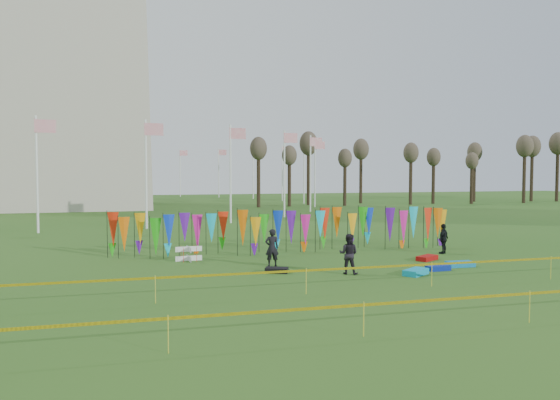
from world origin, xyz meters
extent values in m
plane|color=#265217|center=(0.00, 0.00, 0.00)|extent=(160.00, 160.00, 0.00)
cylinder|color=white|center=(14.00, 48.00, 4.00)|extent=(0.16, 0.16, 8.00)
plane|color=#B3132A|center=(14.60, 48.00, 7.30)|extent=(1.40, 0.00, 1.40)
cylinder|color=white|center=(13.05, 55.25, 4.00)|extent=(0.16, 0.16, 8.00)
plane|color=#B3132A|center=(13.65, 55.25, 7.30)|extent=(1.40, 0.00, 1.40)
cylinder|color=white|center=(10.25, 62.00, 4.00)|extent=(0.16, 0.16, 8.00)
plane|color=#B3132A|center=(10.85, 62.00, 7.30)|extent=(1.40, 0.00, 1.40)
cylinder|color=white|center=(5.80, 67.80, 4.00)|extent=(0.16, 0.16, 8.00)
plane|color=#B3132A|center=(6.40, 67.80, 7.30)|extent=(1.40, 0.00, 1.40)
cylinder|color=white|center=(0.00, 72.25, 4.00)|extent=(0.16, 0.16, 8.00)
plane|color=#B3132A|center=(0.60, 72.25, 7.30)|extent=(1.40, 0.00, 1.40)
cylinder|color=white|center=(-6.75, 75.05, 4.00)|extent=(0.16, 0.16, 8.00)
plane|color=#B3132A|center=(-6.15, 75.05, 7.30)|extent=(1.40, 0.00, 1.40)
cylinder|color=white|center=(-14.00, 76.00, 4.00)|extent=(0.16, 0.16, 8.00)
plane|color=#B3132A|center=(-13.40, 76.00, 7.30)|extent=(1.40, 0.00, 1.40)
cylinder|color=white|center=(-21.25, 75.05, 4.00)|extent=(0.16, 0.16, 8.00)
plane|color=#B3132A|center=(-20.65, 75.05, 7.30)|extent=(1.40, 0.00, 1.40)
plane|color=#B3132A|center=(-27.40, 72.25, 7.30)|extent=(1.40, 0.00, 1.40)
cylinder|color=white|center=(-14.00, 20.00, 4.00)|extent=(0.16, 0.16, 8.00)
plane|color=#B3132A|center=(-13.40, 20.00, 7.30)|extent=(1.40, 0.00, 1.40)
cylinder|color=white|center=(-6.75, 20.95, 4.00)|extent=(0.16, 0.16, 8.00)
plane|color=#B3132A|center=(-6.15, 20.95, 7.30)|extent=(1.40, 0.00, 1.40)
cylinder|color=white|center=(0.00, 23.75, 4.00)|extent=(0.16, 0.16, 8.00)
plane|color=#B3132A|center=(0.60, 23.75, 7.30)|extent=(1.40, 0.00, 1.40)
cylinder|color=white|center=(5.80, 28.20, 4.00)|extent=(0.16, 0.16, 8.00)
plane|color=#B3132A|center=(6.40, 28.20, 7.30)|extent=(1.40, 0.00, 1.40)
cylinder|color=white|center=(10.25, 34.00, 4.00)|extent=(0.16, 0.16, 8.00)
plane|color=#B3132A|center=(10.85, 34.00, 7.30)|extent=(1.40, 0.00, 1.40)
cylinder|color=white|center=(13.05, 40.75, 4.00)|extent=(0.16, 0.16, 8.00)
plane|color=#B3132A|center=(13.65, 40.75, 7.30)|extent=(1.40, 0.00, 1.40)
cylinder|color=black|center=(-9.00, 7.13, 1.07)|extent=(0.03, 0.03, 2.15)
cone|color=red|center=(-8.72, 7.13, 1.27)|extent=(0.64, 0.64, 1.60)
cylinder|color=black|center=(-8.31, 7.13, 1.07)|extent=(0.03, 0.03, 2.15)
cone|color=#E46107|center=(-8.03, 7.13, 1.27)|extent=(0.64, 0.64, 1.60)
cylinder|color=black|center=(-7.62, 7.13, 1.07)|extent=(0.03, 0.03, 2.15)
cone|color=#F4A00C|center=(-7.34, 7.13, 1.27)|extent=(0.64, 0.64, 1.60)
cylinder|color=black|center=(-6.92, 7.13, 1.07)|extent=(0.03, 0.03, 2.15)
cone|color=#1EA713|center=(-6.64, 7.13, 1.27)|extent=(0.64, 0.64, 1.60)
cylinder|color=black|center=(-6.23, 7.13, 1.07)|extent=(0.03, 0.03, 2.15)
cone|color=#0B33C4|center=(-5.95, 7.13, 1.27)|extent=(0.64, 0.64, 1.60)
cylinder|color=black|center=(-5.54, 7.13, 1.07)|extent=(0.03, 0.03, 2.15)
cone|color=#551199|center=(-5.26, 7.13, 1.27)|extent=(0.64, 0.64, 1.60)
cylinder|color=black|center=(-4.85, 7.13, 1.07)|extent=(0.03, 0.03, 2.15)
cone|color=#D4178A|center=(-4.57, 7.13, 1.27)|extent=(0.64, 0.64, 1.60)
cylinder|color=black|center=(-4.15, 7.13, 1.07)|extent=(0.03, 0.03, 2.15)
cone|color=#0EB6D3|center=(-3.87, 7.13, 1.27)|extent=(0.64, 0.64, 1.60)
cylinder|color=black|center=(-3.46, 7.13, 1.07)|extent=(0.03, 0.03, 2.15)
cone|color=red|center=(-3.18, 7.13, 1.27)|extent=(0.64, 0.64, 1.60)
cylinder|color=black|center=(-2.77, 7.13, 1.07)|extent=(0.03, 0.03, 2.15)
cone|color=#E46107|center=(-2.49, 7.13, 1.27)|extent=(0.64, 0.64, 1.60)
cylinder|color=black|center=(-2.08, 7.13, 1.07)|extent=(0.03, 0.03, 2.15)
cone|color=#F4A00C|center=(-1.80, 7.13, 1.27)|extent=(0.64, 0.64, 1.60)
cylinder|color=black|center=(-1.38, 7.13, 1.07)|extent=(0.03, 0.03, 2.15)
cone|color=#1EA713|center=(-1.10, 7.13, 1.27)|extent=(0.64, 0.64, 1.60)
cylinder|color=black|center=(-0.69, 7.13, 1.07)|extent=(0.03, 0.03, 2.15)
cone|color=#0B33C4|center=(-0.41, 7.13, 1.27)|extent=(0.64, 0.64, 1.60)
cylinder|color=black|center=(0.00, 7.13, 1.07)|extent=(0.03, 0.03, 2.15)
cone|color=#551199|center=(0.28, 7.13, 1.27)|extent=(0.64, 0.64, 1.60)
cylinder|color=black|center=(0.69, 7.13, 1.07)|extent=(0.03, 0.03, 2.15)
cone|color=#D4178A|center=(0.97, 7.13, 1.27)|extent=(0.64, 0.64, 1.60)
cylinder|color=black|center=(1.38, 7.13, 1.07)|extent=(0.03, 0.03, 2.15)
cone|color=#0EB6D3|center=(1.66, 7.13, 1.27)|extent=(0.64, 0.64, 1.60)
cylinder|color=black|center=(2.08, 7.13, 1.07)|extent=(0.03, 0.03, 2.15)
cone|color=red|center=(2.36, 7.13, 1.27)|extent=(0.64, 0.64, 1.60)
cylinder|color=black|center=(2.77, 7.13, 1.07)|extent=(0.03, 0.03, 2.15)
cone|color=#E46107|center=(3.05, 7.13, 1.27)|extent=(0.64, 0.64, 1.60)
cylinder|color=black|center=(3.46, 7.13, 1.07)|extent=(0.03, 0.03, 2.15)
cone|color=#F4A00C|center=(3.74, 7.13, 1.27)|extent=(0.64, 0.64, 1.60)
cylinder|color=black|center=(4.15, 7.13, 1.07)|extent=(0.03, 0.03, 2.15)
cone|color=#1EA713|center=(4.43, 7.13, 1.27)|extent=(0.64, 0.64, 1.60)
cylinder|color=black|center=(4.85, 7.13, 1.07)|extent=(0.03, 0.03, 2.15)
cone|color=#0B33C4|center=(5.13, 7.13, 1.27)|extent=(0.64, 0.64, 1.60)
cylinder|color=black|center=(5.54, 7.13, 1.07)|extent=(0.03, 0.03, 2.15)
cone|color=#551199|center=(5.82, 7.13, 1.27)|extent=(0.64, 0.64, 1.60)
cylinder|color=black|center=(6.23, 7.13, 1.07)|extent=(0.03, 0.03, 2.15)
cone|color=#D4178A|center=(6.51, 7.13, 1.27)|extent=(0.64, 0.64, 1.60)
cylinder|color=black|center=(6.92, 7.13, 1.07)|extent=(0.03, 0.03, 2.15)
cone|color=#0EB6D3|center=(7.20, 7.13, 1.27)|extent=(0.64, 0.64, 1.60)
cylinder|color=black|center=(7.62, 7.13, 1.07)|extent=(0.03, 0.03, 2.15)
cone|color=red|center=(7.90, 7.13, 1.27)|extent=(0.64, 0.64, 1.60)
cylinder|color=black|center=(8.31, 7.13, 1.07)|extent=(0.03, 0.03, 2.15)
cone|color=#E46107|center=(8.59, 7.13, 1.27)|extent=(0.64, 0.64, 1.60)
cylinder|color=black|center=(9.00, 7.13, 1.07)|extent=(0.03, 0.03, 2.15)
cone|color=#F4A00C|center=(9.28, 7.13, 1.27)|extent=(0.64, 0.64, 1.60)
cube|color=yellow|center=(0.00, -2.55, 0.82)|extent=(26.00, 0.01, 0.08)
cylinder|color=gold|center=(-7.00, -2.55, 0.45)|extent=(0.02, 0.02, 0.90)
cylinder|color=gold|center=(-2.00, -2.55, 0.45)|extent=(0.02, 0.02, 0.90)
cylinder|color=gold|center=(3.00, -2.55, 0.45)|extent=(0.02, 0.02, 0.90)
cylinder|color=gold|center=(8.00, -2.55, 0.45)|extent=(0.02, 0.02, 0.90)
cube|color=yellow|center=(0.00, -7.52, 0.82)|extent=(26.00, 0.01, 0.08)
cylinder|color=gold|center=(-7.00, -7.52, 0.45)|extent=(0.02, 0.02, 0.90)
cylinder|color=gold|center=(-2.00, -7.52, 0.45)|extent=(0.02, 0.02, 0.90)
cylinder|color=gold|center=(3.00, -7.52, 0.45)|extent=(0.02, 0.02, 0.90)
cylinder|color=#332719|center=(6.00, 44.00, 3.20)|extent=(0.44, 0.44, 6.40)
ellipsoid|color=#4B4032|center=(6.00, 44.00, 6.56)|extent=(1.92, 1.92, 2.56)
cylinder|color=#332719|center=(10.00, 44.00, 3.20)|extent=(0.44, 0.44, 6.40)
ellipsoid|color=#4B4032|center=(10.00, 44.00, 6.56)|extent=(1.92, 1.92, 2.56)
cylinder|color=#332719|center=(14.00, 44.00, 3.20)|extent=(0.44, 0.44, 6.40)
ellipsoid|color=#4B4032|center=(14.00, 44.00, 6.56)|extent=(1.92, 1.92, 2.56)
cylinder|color=#332719|center=(18.00, 44.00, 3.20)|extent=(0.44, 0.44, 6.40)
ellipsoid|color=#4B4032|center=(18.00, 44.00, 6.56)|extent=(1.92, 1.92, 2.56)
cylinder|color=#332719|center=(22.00, 44.00, 3.20)|extent=(0.44, 0.44, 6.40)
ellipsoid|color=#4B4032|center=(22.00, 44.00, 6.56)|extent=(1.92, 1.92, 2.56)
cylinder|color=#332719|center=(26.00, 44.00, 3.20)|extent=(0.44, 0.44, 6.40)
ellipsoid|color=#4B4032|center=(26.00, 44.00, 6.56)|extent=(1.92, 1.92, 2.56)
cylinder|color=#332719|center=(30.00, 44.00, 3.20)|extent=(0.44, 0.44, 6.40)
ellipsoid|color=#4B4032|center=(30.00, 44.00, 6.56)|extent=(1.92, 1.92, 2.56)
cylinder|color=#332719|center=(34.00, 44.00, 3.20)|extent=(0.44, 0.44, 6.40)
ellipsoid|color=#4B4032|center=(34.00, 44.00, 6.56)|extent=(1.92, 1.92, 2.56)
cylinder|color=#332719|center=(38.00, 44.00, 3.20)|extent=(0.44, 0.44, 6.40)
ellipsoid|color=#4B4032|center=(38.00, 44.00, 6.56)|extent=(1.92, 1.92, 2.56)
cylinder|color=#332719|center=(42.00, 44.00, 3.20)|extent=(0.44, 0.44, 6.40)
ellipsoid|color=#4B4032|center=(42.00, 44.00, 6.56)|extent=(1.92, 1.92, 2.56)
cylinder|color=#332719|center=(46.00, 44.00, 3.20)|extent=(0.44, 0.44, 6.40)
ellipsoid|color=#4B4032|center=(46.00, 44.00, 6.56)|extent=(1.92, 1.92, 2.56)
cylinder|color=#332719|center=(50.00, 44.00, 3.20)|extent=(0.44, 0.44, 6.40)
ellipsoid|color=#4B4032|center=(50.00, 44.00, 6.56)|extent=(1.92, 1.92, 2.56)
cylinder|color=red|center=(-5.52, 5.17, 0.35)|extent=(0.02, 0.02, 0.71)
cylinder|color=red|center=(-4.90, 5.17, 0.35)|extent=(0.02, 0.02, 0.71)
cylinder|color=red|center=(-5.52, 5.79, 0.35)|extent=(0.02, 0.02, 0.71)
cylinder|color=red|center=(-4.90, 5.79, 0.35)|extent=(0.02, 0.02, 0.71)
imported|color=black|center=(-1.79, 3.07, 0.84)|extent=(0.63, 0.47, 1.67)
imported|color=black|center=(0.80, 0.52, 0.83)|extent=(0.95, 0.87, 1.66)
imported|color=black|center=(7.61, 4.41, 0.77)|extent=(1.04, 0.93, 1.54)
cube|color=#0DA1CE|center=(3.37, -0.39, 0.12)|extent=(1.33, 1.17, 0.24)
cube|color=#09259F|center=(4.80, 0.30, 0.10)|extent=(1.01, 0.57, 0.21)
cube|color=#AB0E0B|center=(5.74, 2.78, 0.11)|extent=(1.30, 1.09, 0.22)
cube|color=black|center=(-1.97, 1.56, 0.11)|extent=(1.07, 0.86, 0.22)
cube|color=#0E80C6|center=(6.24, 0.84, 0.12)|extent=(1.22, 0.60, 0.23)
camera|label=1|loc=(-7.72, -20.18, 4.21)|focal=35.00mm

